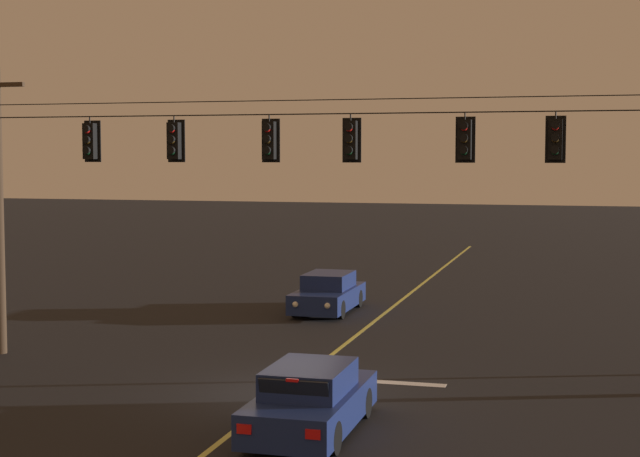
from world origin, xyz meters
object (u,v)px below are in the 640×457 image
(traffic_light_right_inner, at_px, (350,140))
(traffic_light_far_right, at_px, (555,139))
(traffic_light_left_inner, at_px, (174,141))
(traffic_light_rightmost, at_px, (465,139))
(traffic_light_centre, at_px, (269,140))
(car_waiting_near_lane, at_px, (311,401))
(traffic_light_leftmost, at_px, (90,141))
(car_oncoming_lead, at_px, (328,294))

(traffic_light_right_inner, height_order, traffic_light_far_right, same)
(traffic_light_left_inner, relative_size, traffic_light_far_right, 1.00)
(traffic_light_rightmost, bearing_deg, traffic_light_right_inner, 180.00)
(traffic_light_right_inner, xyz_separation_m, traffic_light_far_right, (4.98, 0.00, 0.00))
(traffic_light_centre, height_order, traffic_light_right_inner, same)
(traffic_light_far_right, relative_size, car_waiting_near_lane, 0.28)
(traffic_light_leftmost, xyz_separation_m, car_waiting_near_lane, (7.66, -5.25, -5.29))
(traffic_light_leftmost, distance_m, traffic_light_right_inner, 7.21)
(traffic_light_leftmost, height_order, traffic_light_centre, same)
(traffic_light_right_inner, distance_m, car_waiting_near_lane, 7.47)
(traffic_light_centre, distance_m, traffic_light_right_inner, 2.14)
(car_waiting_near_lane, relative_size, car_oncoming_lead, 0.98)
(traffic_light_rightmost, height_order, car_oncoming_lead, traffic_light_rightmost)
(traffic_light_leftmost, xyz_separation_m, traffic_light_rightmost, (10.05, 0.00, 0.00))
(traffic_light_left_inner, bearing_deg, traffic_light_right_inner, 0.00)
(traffic_light_left_inner, relative_size, traffic_light_rightmost, 1.00)
(traffic_light_far_right, bearing_deg, traffic_light_rightmost, 180.00)
(traffic_light_left_inner, relative_size, traffic_light_right_inner, 1.00)
(traffic_light_centre, bearing_deg, traffic_light_far_right, 0.00)
(traffic_light_leftmost, bearing_deg, car_waiting_near_lane, -34.43)
(traffic_light_far_right, bearing_deg, traffic_light_right_inner, 180.00)
(car_waiting_near_lane, bearing_deg, traffic_light_right_inner, 94.92)
(traffic_light_right_inner, height_order, traffic_light_rightmost, same)
(traffic_light_right_inner, bearing_deg, traffic_light_left_inner, 180.00)
(traffic_light_left_inner, height_order, traffic_light_right_inner, same)
(traffic_light_centre, xyz_separation_m, traffic_light_rightmost, (4.98, 0.00, 0.00))
(traffic_light_leftmost, xyz_separation_m, car_oncoming_lead, (4.13, 9.48, -5.29))
(traffic_light_left_inner, height_order, traffic_light_centre, same)
(traffic_light_leftmost, relative_size, traffic_light_left_inner, 1.00)
(traffic_light_leftmost, height_order, traffic_light_far_right, same)
(traffic_light_leftmost, distance_m, car_oncoming_lead, 11.62)
(traffic_light_leftmost, distance_m, traffic_light_centre, 5.07)
(traffic_light_centre, relative_size, traffic_light_right_inner, 1.00)
(traffic_light_left_inner, bearing_deg, traffic_light_rightmost, 0.00)
(traffic_light_rightmost, xyz_separation_m, car_oncoming_lead, (-5.92, 9.48, -5.29))
(traffic_light_far_right, xyz_separation_m, car_oncoming_lead, (-8.06, 9.48, -5.29))
(car_oncoming_lead, bearing_deg, traffic_light_far_right, -49.64)
(traffic_light_leftmost, relative_size, traffic_light_centre, 1.00)
(traffic_light_leftmost, xyz_separation_m, traffic_light_centre, (5.07, 0.00, 0.00))
(traffic_light_far_right, height_order, car_waiting_near_lane, traffic_light_far_right)
(car_oncoming_lead, bearing_deg, traffic_light_right_inner, -72.01)
(traffic_light_right_inner, distance_m, car_oncoming_lead, 11.29)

